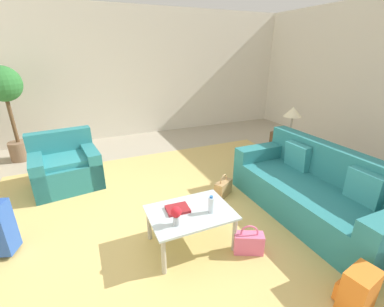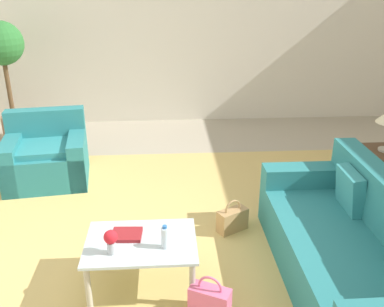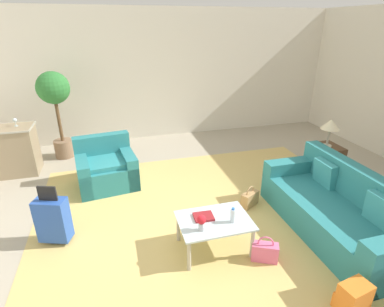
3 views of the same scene
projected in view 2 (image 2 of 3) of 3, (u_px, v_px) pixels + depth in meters
The scene contains 13 objects.
ground_plane at pixel (104, 252), 4.13m from camera, with size 12.00×12.00×0.00m, color #A89E89.
wall_back at pixel (127, 33), 7.26m from camera, with size 10.24×0.12×3.10m, color silver.
area_rug at pixel (166, 238), 4.35m from camera, with size 5.20×4.40×0.01m, color tan.
couch at pixel (356, 254), 3.58m from camera, with size 0.96×2.28×0.92m.
armchair at pixel (47, 158), 5.50m from camera, with size 1.10×1.00×0.87m.
coffee_table at pixel (141, 248), 3.54m from camera, with size 0.91×0.66×0.45m.
water_bottle at pixel (165, 237), 3.40m from camera, with size 0.06×0.06×0.20m.
coffee_table_book at pixel (127, 235), 3.58m from camera, with size 0.25×0.20×0.03m, color maroon.
flower_vase at pixel (111, 240), 3.32m from camera, with size 0.11×0.11×0.21m.
side_table at pixel (382, 172), 5.13m from camera, with size 0.54×0.54×0.56m, color #513823.
handbag_tan at pixel (232, 220), 4.43m from camera, with size 0.35×0.28×0.36m.
handbag_pink at pixel (210, 300), 3.33m from camera, with size 0.35×0.27×0.36m.
potted_ficus at pixel (4, 59), 6.47m from camera, with size 0.66×0.66×1.85m.
Camera 2 is at (0.63, -3.48, 2.48)m, focal length 40.00 mm.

